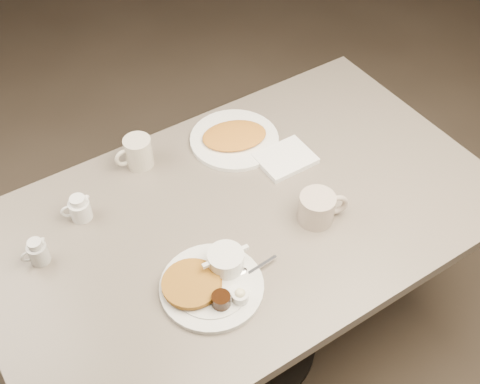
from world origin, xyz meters
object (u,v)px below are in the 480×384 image
diner_table (243,248)px  coffee_mug_far (138,152)px  coffee_mug_near (318,208)px  hash_plate (234,138)px  creamer_left (38,252)px  creamer_right (79,209)px  main_plate (212,280)px

diner_table → coffee_mug_far: size_ratio=12.16×
coffee_mug_near → hash_plate: (-0.02, 0.41, -0.03)m
coffee_mug_far → creamer_left: bearing=-154.2°
creamer_right → creamer_left: bearing=-151.4°
diner_table → main_plate: (-0.21, -0.17, 0.19)m
coffee_mug_near → coffee_mug_far: (-0.33, 0.48, 0.00)m
creamer_left → creamer_right: same height
main_plate → hash_plate: bearing=51.4°
main_plate → creamer_right: (-0.19, 0.41, 0.01)m
coffee_mug_near → diner_table: bearing=141.1°
main_plate → coffee_mug_near: coffee_mug_near is taller
main_plate → creamer_left: size_ratio=4.09×
main_plate → creamer_right: creamer_right is taller
diner_table → coffee_mug_near: size_ratio=9.52×
coffee_mug_far → creamer_left: (-0.39, -0.19, -0.01)m
coffee_mug_far → hash_plate: size_ratio=0.34×
hash_plate → creamer_right: bearing=-176.7°
diner_table → creamer_right: bearing=149.0°
coffee_mug_near → main_plate: bearing=-175.1°
main_plate → diner_table: bearing=38.5°
main_plate → coffee_mug_far: bearing=85.2°
coffee_mug_far → hash_plate: bearing=-13.4°
coffee_mug_far → creamer_right: coffee_mug_far is taller
creamer_left → coffee_mug_far: bearing=25.8°
diner_table → main_plate: 0.33m
diner_table → main_plate: size_ratio=4.41×
creamer_right → hash_plate: bearing=3.3°
main_plate → creamer_right: 0.45m
creamer_right → hash_plate: 0.55m
diner_table → coffee_mug_far: bearing=115.4°
coffee_mug_far → hash_plate: (0.31, -0.07, -0.04)m
creamer_left → creamer_right: size_ratio=0.90×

